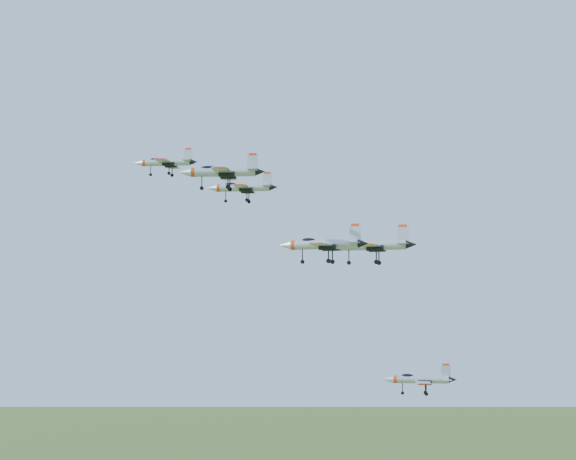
% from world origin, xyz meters
% --- Properties ---
extents(jet_lead, '(11.18, 9.39, 3.00)m').
position_xyz_m(jet_lead, '(-21.87, 10.43, 149.50)').
color(jet_lead, '#B4B9C2').
extents(jet_left_high, '(10.65, 8.96, 2.86)m').
position_xyz_m(jet_left_high, '(-3.25, -1.72, 142.61)').
color(jet_left_high, '#B4B9C2').
extents(jet_right_high, '(10.89, 9.22, 2.95)m').
position_xyz_m(jet_right_high, '(0.83, -19.44, 141.89)').
color(jet_right_high, '#B4B9C2').
extents(jet_left_low, '(13.45, 11.09, 3.60)m').
position_xyz_m(jet_left_low, '(15.17, 1.40, 133.88)').
color(jet_left_low, '#B4B9C2').
extents(jet_right_low, '(12.22, 10.05, 3.27)m').
position_xyz_m(jet_right_low, '(11.30, -9.96, 133.26)').
color(jet_right_low, '#B4B9C2').
extents(jet_trail, '(10.37, 8.73, 2.79)m').
position_xyz_m(jet_trail, '(21.82, 2.67, 114.97)').
color(jet_trail, '#B4B9C2').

